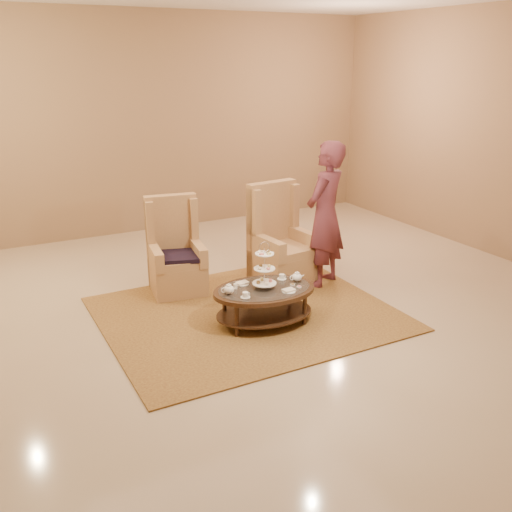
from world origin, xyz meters
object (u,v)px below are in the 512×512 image
person (325,215)px  armchair_left (176,260)px  armchair_right (280,249)px  tea_table (264,295)px

person → armchair_left: bearing=-50.7°
armchair_right → armchair_left: bearing=159.1°
tea_table → person: 1.51m
tea_table → person: bearing=35.2°
person → tea_table: bearing=-0.1°
armchair_left → person: person is taller
armchair_right → person: 0.75m
tea_table → armchair_left: size_ratio=1.03×
tea_table → armchair_left: armchair_left is taller
tea_table → armchair_right: size_ratio=0.95×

